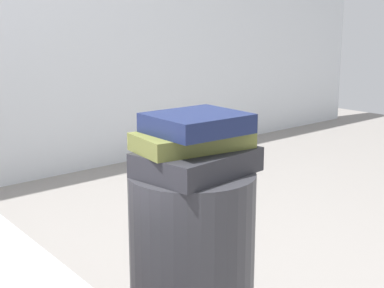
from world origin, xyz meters
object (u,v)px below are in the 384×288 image
book_olive (193,140)px  book_charcoal (197,162)px  side_table (192,276)px  book_navy (197,123)px

book_olive → book_charcoal: bearing=-87.6°
side_table → book_charcoal: book_charcoal is taller
side_table → book_olive: 0.36m
side_table → book_olive: bearing=41.3°
side_table → book_olive: book_olive is taller
side_table → book_navy: size_ratio=2.50×
book_charcoal → book_olive: book_olive is taller
side_table → book_olive: (0.01, 0.01, 0.36)m
side_table → book_olive: size_ratio=1.96×
side_table → book_charcoal: 0.31m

